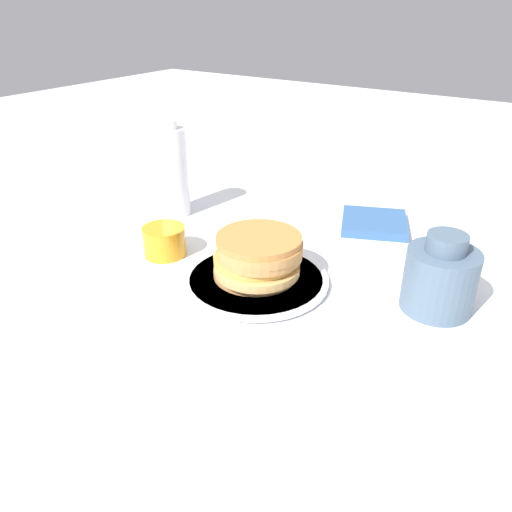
% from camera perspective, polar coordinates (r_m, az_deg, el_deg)
% --- Properties ---
extents(ground_plane, '(4.00, 4.00, 0.00)m').
position_cam_1_polar(ground_plane, '(0.89, -0.71, -2.62)').
color(ground_plane, white).
extents(plate, '(0.25, 0.25, 0.01)m').
position_cam_1_polar(plate, '(0.88, 0.00, -2.71)').
color(plate, white).
rests_on(plate, ground_plane).
extents(pancake_stack, '(0.16, 0.16, 0.08)m').
position_cam_1_polar(pancake_stack, '(0.86, 0.16, -0.11)').
color(pancake_stack, '#BC824B').
rests_on(pancake_stack, plate).
extents(juice_glass, '(0.08, 0.08, 0.06)m').
position_cam_1_polar(juice_glass, '(0.98, -10.43, 1.69)').
color(juice_glass, orange).
rests_on(juice_glass, ground_plane).
extents(cream_jug, '(0.11, 0.11, 0.13)m').
position_cam_1_polar(cream_jug, '(0.84, 20.29, -2.33)').
color(cream_jug, '#4C6075').
rests_on(cream_jug, ground_plane).
extents(water_bottle_near, '(0.07, 0.07, 0.21)m').
position_cam_1_polar(water_bottle_near, '(1.14, -9.48, 9.47)').
color(water_bottle_near, white).
rests_on(water_bottle_near, ground_plane).
extents(napkin, '(0.18, 0.18, 0.02)m').
position_cam_1_polar(napkin, '(1.12, 13.34, 3.71)').
color(napkin, '#33598C').
rests_on(napkin, ground_plane).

